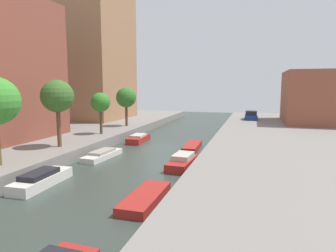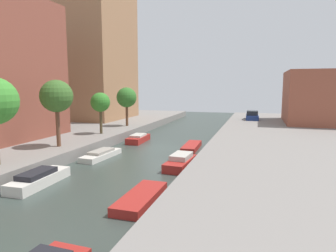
% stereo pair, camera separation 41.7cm
% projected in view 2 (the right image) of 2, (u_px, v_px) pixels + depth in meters
% --- Properties ---
extents(ground_plane, '(84.00, 84.00, 0.00)m').
position_uv_depth(ground_plane, '(159.00, 148.00, 29.62)').
color(ground_plane, '#333D38').
extents(quay_left, '(20.00, 64.00, 1.00)m').
position_uv_depth(quay_left, '(36.00, 136.00, 33.90)').
color(quay_left, gray).
rests_on(quay_left, ground_plane).
extents(quay_right, '(20.00, 64.00, 1.00)m').
position_uv_depth(quay_right, '(326.00, 153.00, 25.21)').
color(quay_right, gray).
rests_on(quay_right, ground_plane).
extents(apartment_tower_far, '(10.00, 12.24, 23.24)m').
position_uv_depth(apartment_tower_far, '(93.00, 45.00, 46.69)').
color(apartment_tower_far, '#9E704C').
rests_on(apartment_tower_far, quay_left).
extents(low_block_right, '(10.00, 11.34, 7.28)m').
position_uv_depth(low_block_right, '(324.00, 97.00, 41.11)').
color(low_block_right, brown).
rests_on(low_block_right, quay_right).
extents(street_tree_1, '(2.75, 2.75, 5.71)m').
position_uv_depth(street_tree_1, '(57.00, 97.00, 24.99)').
color(street_tree_1, brown).
rests_on(street_tree_1, quay_left).
extents(street_tree_2, '(2.10, 2.10, 4.49)m').
position_uv_depth(street_tree_2, '(100.00, 103.00, 31.97)').
color(street_tree_2, '#4C4028').
rests_on(street_tree_2, quay_left).
extents(street_tree_3, '(2.59, 2.59, 5.01)m').
position_uv_depth(street_tree_3, '(127.00, 98.00, 38.28)').
color(street_tree_3, brown).
rests_on(street_tree_3, quay_left).
extents(parked_car, '(2.01, 4.27, 1.40)m').
position_uv_depth(parked_car, '(252.00, 116.00, 45.88)').
color(parked_car, navy).
rests_on(parked_car, quay_right).
extents(moored_boat_left_1, '(1.58, 4.59, 0.96)m').
position_uv_depth(moored_boat_left_1, '(39.00, 179.00, 18.50)').
color(moored_boat_left_1, beige).
rests_on(moored_boat_left_1, ground_plane).
extents(moored_boat_left_2, '(1.73, 4.67, 0.68)m').
position_uv_depth(moored_boat_left_2, '(101.00, 155.00, 25.58)').
color(moored_boat_left_2, beige).
rests_on(moored_boat_left_2, ground_plane).
extents(moored_boat_left_3, '(1.62, 4.05, 0.86)m').
position_uv_depth(moored_boat_left_3, '(138.00, 139.00, 32.80)').
color(moored_boat_left_3, maroon).
rests_on(moored_boat_left_3, ground_plane).
extents(moored_boat_right_1, '(1.57, 4.48, 0.48)m').
position_uv_depth(moored_boat_right_1, '(141.00, 198.00, 15.82)').
color(moored_boat_right_1, maroon).
rests_on(moored_boat_right_1, ground_plane).
extents(moored_boat_right_2, '(1.74, 4.08, 1.02)m').
position_uv_depth(moored_boat_right_2, '(180.00, 162.00, 22.54)').
color(moored_boat_right_2, maroon).
rests_on(moored_boat_right_2, ground_plane).
extents(moored_boat_right_3, '(1.51, 4.63, 0.48)m').
position_uv_depth(moored_boat_right_3, '(192.00, 147.00, 29.21)').
color(moored_boat_right_3, maroon).
rests_on(moored_boat_right_3, ground_plane).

